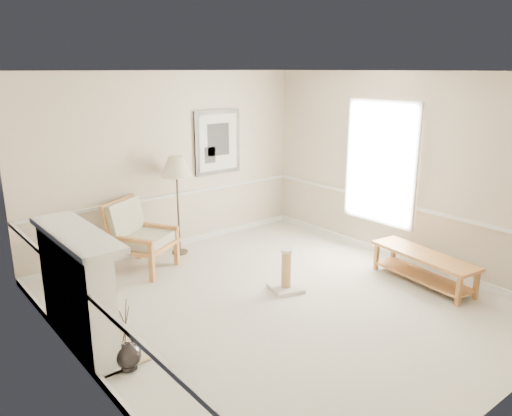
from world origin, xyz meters
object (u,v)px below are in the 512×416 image
(floor_vase, at_px, (128,356))
(scratching_post, at_px, (286,277))
(floor_lamp, at_px, (176,169))
(armchair, at_px, (136,233))
(bench, at_px, (423,264))

(floor_vase, height_order, scratching_post, floor_vase)
(floor_lamp, bearing_deg, scratching_post, -79.43)
(armchair, xyz_separation_m, bench, (2.87, -3.03, -0.27))
(bench, bearing_deg, scratching_post, 147.48)
(floor_vase, distance_m, floor_lamp, 3.52)
(floor_vase, relative_size, scratching_post, 1.32)
(floor_lamp, bearing_deg, bench, -57.45)
(floor_lamp, relative_size, scratching_post, 2.74)
(scratching_post, bearing_deg, armchair, 121.72)
(floor_lamp, xyz_separation_m, bench, (2.04, -3.20, -1.11))
(armchair, relative_size, floor_lamp, 0.70)
(armchair, relative_size, bench, 0.70)
(floor_vase, bearing_deg, bench, -9.11)
(floor_lamp, xyz_separation_m, scratching_post, (0.40, -2.15, -1.22))
(floor_vase, xyz_separation_m, armchair, (1.26, 2.37, 0.42))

